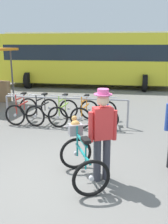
{
  "coord_description": "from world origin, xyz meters",
  "views": [
    {
      "loc": [
        1.26,
        -4.0,
        2.47
      ],
      "look_at": [
        0.21,
        1.35,
        1.0
      ],
      "focal_mm": 40.73,
      "sensor_mm": 36.0,
      "label": 1
    }
  ],
  "objects_px": {
    "racked_bike_black": "(43,111)",
    "person_with_featured_bike": "(102,132)",
    "racked_bike_lime": "(64,112)",
    "racked_bike_blue": "(107,113)",
    "racked_bike_red": "(22,110)",
    "featured_bicycle": "(81,154)",
    "bus_distant": "(88,57)",
    "racked_bike_orange": "(85,113)"
  },
  "relations": [
    {
      "from": "featured_bicycle",
      "to": "racked_bike_orange",
      "type": "bearing_deg",
      "value": 99.52
    },
    {
      "from": "racked_bike_black",
      "to": "bus_distant",
      "type": "distance_m",
      "value": 7.5
    },
    {
      "from": "person_with_featured_bike",
      "to": "bus_distant",
      "type": "relative_size",
      "value": 0.17
    },
    {
      "from": "racked_bike_red",
      "to": "racked_bike_lime",
      "type": "distance_m",
      "value": 1.4
    },
    {
      "from": "racked_bike_black",
      "to": "racked_bike_lime",
      "type": "relative_size",
      "value": 1.02
    },
    {
      "from": "racked_bike_orange",
      "to": "bus_distant",
      "type": "relative_size",
      "value": 0.11
    },
    {
      "from": "bus_distant",
      "to": "racked_bike_blue",
      "type": "bearing_deg",
      "value": -75.01
    },
    {
      "from": "racked_bike_red",
      "to": "bus_distant",
      "type": "height_order",
      "value": "bus_distant"
    },
    {
      "from": "person_with_featured_bike",
      "to": "featured_bicycle",
      "type": "bearing_deg",
      "value": -179.38
    },
    {
      "from": "racked_bike_blue",
      "to": "person_with_featured_bike",
      "type": "height_order",
      "value": "person_with_featured_bike"
    },
    {
      "from": "racked_bike_black",
      "to": "featured_bicycle",
      "type": "relative_size",
      "value": 0.93
    },
    {
      "from": "racked_bike_orange",
      "to": "racked_bike_blue",
      "type": "xyz_separation_m",
      "value": [
        0.7,
        0.02,
        0.0
      ]
    },
    {
      "from": "racked_bike_black",
      "to": "racked_bike_orange",
      "type": "relative_size",
      "value": 1.03
    },
    {
      "from": "featured_bicycle",
      "to": "person_with_featured_bike",
      "type": "bearing_deg",
      "value": 0.62
    },
    {
      "from": "racked_bike_orange",
      "to": "person_with_featured_bike",
      "type": "bearing_deg",
      "value": -74.06
    },
    {
      "from": "featured_bicycle",
      "to": "bus_distant",
      "type": "bearing_deg",
      "value": 99.66
    },
    {
      "from": "racked_bike_black",
      "to": "person_with_featured_bike",
      "type": "bearing_deg",
      "value": -54.43
    },
    {
      "from": "racked_bike_orange",
      "to": "bus_distant",
      "type": "height_order",
      "value": "bus_distant"
    },
    {
      "from": "racked_bike_red",
      "to": "featured_bicycle",
      "type": "relative_size",
      "value": 0.87
    },
    {
      "from": "racked_bike_red",
      "to": "person_with_featured_bike",
      "type": "bearing_deg",
      "value": -46.94
    },
    {
      "from": "racked_bike_red",
      "to": "bus_distant",
      "type": "bearing_deg",
      "value": 83.5
    },
    {
      "from": "featured_bicycle",
      "to": "racked_bike_black",
      "type": "bearing_deg",
      "value": 120.76
    },
    {
      "from": "racked_bike_lime",
      "to": "person_with_featured_bike",
      "type": "distance_m",
      "value": 3.74
    },
    {
      "from": "racked_bike_blue",
      "to": "person_with_featured_bike",
      "type": "bearing_deg",
      "value": -85.72
    },
    {
      "from": "racked_bike_red",
      "to": "person_with_featured_bike",
      "type": "xyz_separation_m",
      "value": [
        3.05,
        -3.26,
        0.58
      ]
    },
    {
      "from": "racked_bike_black",
      "to": "racked_bike_lime",
      "type": "bearing_deg",
      "value": 1.83
    },
    {
      "from": "racked_bike_lime",
      "to": "racked_bike_orange",
      "type": "distance_m",
      "value": 0.7
    },
    {
      "from": "racked_bike_blue",
      "to": "person_with_featured_bike",
      "type": "distance_m",
      "value": 3.41
    },
    {
      "from": "racked_bike_lime",
      "to": "bus_distant",
      "type": "relative_size",
      "value": 0.11
    },
    {
      "from": "bus_distant",
      "to": "featured_bicycle",
      "type": "bearing_deg",
      "value": -80.34
    },
    {
      "from": "person_with_featured_bike",
      "to": "racked_bike_red",
      "type": "bearing_deg",
      "value": 133.06
    },
    {
      "from": "racked_bike_black",
      "to": "person_with_featured_bike",
      "type": "xyz_separation_m",
      "value": [
        2.35,
        -3.29,
        0.58
      ]
    },
    {
      "from": "racked_bike_red",
      "to": "racked_bike_black",
      "type": "relative_size",
      "value": 0.94
    },
    {
      "from": "racked_bike_orange",
      "to": "racked_bike_black",
      "type": "bearing_deg",
      "value": -178.17
    },
    {
      "from": "racked_bike_black",
      "to": "featured_bicycle",
      "type": "height_order",
      "value": "featured_bicycle"
    },
    {
      "from": "racked_bike_red",
      "to": "racked_bike_orange",
      "type": "relative_size",
      "value": 0.97
    },
    {
      "from": "racked_bike_blue",
      "to": "featured_bicycle",
      "type": "distance_m",
      "value": 3.36
    },
    {
      "from": "racked_bike_red",
      "to": "racked_bike_lime",
      "type": "bearing_deg",
      "value": 1.83
    },
    {
      "from": "racked_bike_red",
      "to": "bus_distant",
      "type": "xyz_separation_m",
      "value": [
        0.84,
        7.4,
        1.37
      ]
    },
    {
      "from": "racked_bike_black",
      "to": "racked_bike_red",
      "type": "bearing_deg",
      "value": -178.17
    },
    {
      "from": "racked_bike_lime",
      "to": "racked_bike_orange",
      "type": "height_order",
      "value": "same"
    },
    {
      "from": "featured_bicycle",
      "to": "bus_distant",
      "type": "xyz_separation_m",
      "value": [
        -1.82,
        10.66,
        1.25
      ]
    }
  ]
}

